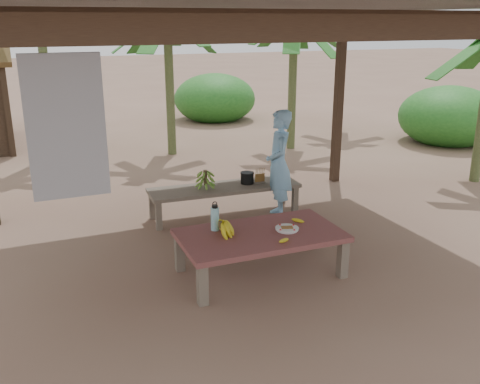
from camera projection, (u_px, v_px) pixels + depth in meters
name	position (u px, v px, depth m)	size (l,w,h in m)	color
ground	(241.00, 254.00, 6.58)	(80.00, 80.00, 0.00)	brown
pavilion	(241.00, 18.00, 5.71)	(6.60, 5.60, 2.95)	black
work_table	(260.00, 238.00, 5.95)	(1.82, 1.03, 0.50)	brown
bench	(225.00, 190.00, 7.78)	(2.23, 0.71, 0.45)	brown
ripe_banana_bunch	(220.00, 228.00, 5.84)	(0.30, 0.26, 0.18)	yellow
plate	(287.00, 229.00, 6.00)	(0.26, 0.26, 0.04)	white
loose_banana_front	(284.00, 240.00, 5.67)	(0.04, 0.18, 0.04)	yellow
loose_banana_side	(298.00, 221.00, 6.23)	(0.04, 0.15, 0.04)	yellow
water_flask	(215.00, 218.00, 5.97)	(0.09, 0.09, 0.34)	#44BDD7
green_banana_stalk	(205.00, 179.00, 7.63)	(0.25, 0.25, 0.28)	#598C2D
cooking_pot	(247.00, 178.00, 7.88)	(0.19, 0.19, 0.16)	black
skewer_rack	(260.00, 176.00, 7.86)	(0.18, 0.08, 0.24)	#A57F47
woman	(279.00, 165.00, 7.63)	(0.57, 0.38, 1.57)	#78B2E2
banana_plant_ne	(294.00, 29.00, 11.29)	(1.80, 1.80, 3.07)	#596638
banana_plant_n	(167.00, 26.00, 10.75)	(1.80, 1.80, 3.12)	#596638
banana_plant_far	(345.00, 10.00, 13.33)	(1.80, 1.80, 3.51)	#596638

